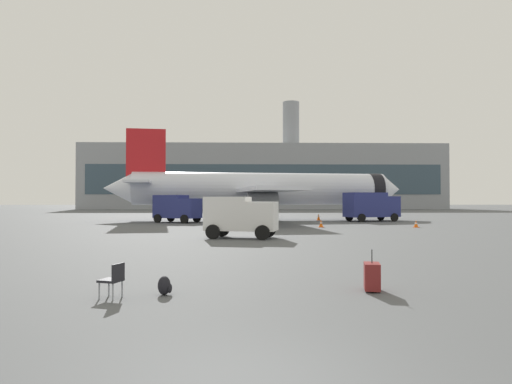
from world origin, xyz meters
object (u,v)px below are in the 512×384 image
gate_chair (114,278)px  safety_cone_near (416,224)px  cargo_van (240,215)px  safety_cone_outer (321,224)px  service_truck (177,207)px  traveller_backpack (165,286)px  airplane_at_gate (261,189)px  fuel_truck (371,205)px  safety_cone_mid (222,225)px  safety_cone_far (319,217)px  rolling_suitcase (372,276)px

gate_chair → safety_cone_near: bearing=56.6°
cargo_van → safety_cone_outer: bearing=57.5°
service_truck → gate_chair: size_ratio=6.13×
service_truck → safety_cone_outer: (13.84, -8.22, -1.29)m
traveller_backpack → airplane_at_gate: bearing=84.7°
service_truck → fuel_truck: (21.22, 2.25, 0.16)m
safety_cone_mid → safety_cone_far: bearing=54.5°
fuel_truck → gate_chair: bearing=-114.2°
airplane_at_gate → rolling_suitcase: bearing=-87.9°
rolling_suitcase → safety_cone_far: bearing=82.6°
airplane_at_gate → safety_cone_near: 19.73m
safety_cone_mid → traveller_backpack: (-0.13, -25.71, -0.10)m
safety_cone_near → rolling_suitcase: 29.07m
airplane_at_gate → safety_cone_mid: bearing=-103.4°
rolling_suitcase → gate_chair: (-6.58, -0.72, 0.11)m
service_truck → airplane_at_gate: bearing=32.6°
safety_cone_near → rolling_suitcase: size_ratio=0.55×
cargo_van → traveller_backpack: bearing=-96.0°
service_truck → safety_cone_outer: service_truck is taller
safety_cone_near → fuel_truck: bearing=94.4°
fuel_truck → traveller_backpack: (-16.07, -37.94, -1.54)m
rolling_suitcase → traveller_backpack: (-5.40, -0.34, -0.16)m
service_truck → safety_cone_mid: service_truck is taller
safety_cone_far → rolling_suitcase: bearing=-97.4°
airplane_at_gate → service_truck: (-9.02, -5.76, -2.05)m
safety_cone_outer → airplane_at_gate: bearing=109.0°
safety_cone_near → safety_cone_mid: size_ratio=0.90×
service_truck → safety_cone_outer: size_ratio=8.25×
airplane_at_gate → traveller_backpack: (-3.87, -41.45, -3.42)m
airplane_at_gate → safety_cone_outer: (4.82, -13.98, -3.34)m
rolling_suitcase → safety_cone_mid: bearing=101.7°
cargo_van → safety_cone_far: cargo_van is taller
safety_cone_mid → traveller_backpack: size_ratio=1.41×
safety_cone_mid → service_truck: bearing=117.9°
airplane_at_gate → fuel_truck: size_ratio=5.54×
airplane_at_gate → safety_cone_near: bearing=-47.9°
airplane_at_gate → gate_chair: size_ratio=41.56×
cargo_van → safety_cone_mid: 9.33m
safety_cone_far → gate_chair: (-11.79, -40.76, 0.10)m
fuel_truck → safety_cone_near: fuel_truck is taller
rolling_suitcase → gate_chair: 6.63m
fuel_truck → traveller_backpack: size_ratio=13.44×
service_truck → safety_cone_near: bearing=-21.4°
safety_cone_far → rolling_suitcase: (-5.20, -40.03, -0.01)m
safety_cone_mid → traveller_backpack: 25.71m
safety_cone_mid → traveller_backpack: bearing=-90.3°
traveller_backpack → cargo_van: bearing=84.0°
gate_chair → fuel_truck: bearing=65.8°
service_truck → safety_cone_mid: (5.28, -9.98, -1.27)m
safety_cone_far → safety_cone_outer: 13.04m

